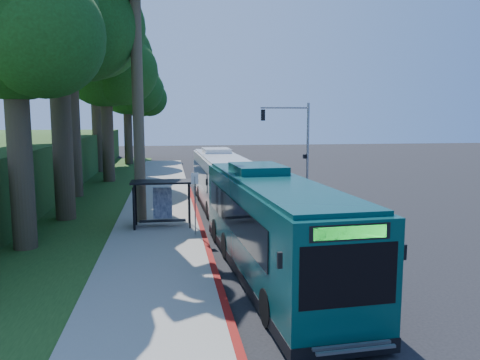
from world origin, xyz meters
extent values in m
plane|color=black|center=(0.00, 0.00, 0.00)|extent=(140.00, 140.00, 0.00)
cube|color=gray|center=(-7.30, 0.00, 0.06)|extent=(4.50, 70.00, 0.12)
cube|color=maroon|center=(-5.00, -4.00, 0.07)|extent=(0.25, 30.00, 0.13)
cube|color=#234719|center=(-13.00, 5.00, 0.03)|extent=(8.00, 70.00, 0.06)
cube|color=black|center=(-7.00, -3.00, 2.50)|extent=(3.20, 1.50, 0.10)
cube|color=black|center=(-8.45, -3.00, 1.20)|extent=(0.06, 1.30, 2.20)
cube|color=navy|center=(-7.00, -2.30, 1.25)|extent=(1.00, 0.12, 1.70)
cube|color=black|center=(-7.00, -3.10, 0.45)|extent=(2.40, 0.40, 0.06)
cube|color=black|center=(-8.40, -2.40, 1.20)|extent=(0.08, 0.08, 2.40)
cube|color=black|center=(-5.60, -2.40, 1.20)|extent=(0.08, 0.08, 2.40)
cube|color=black|center=(-8.40, -3.60, 1.20)|extent=(0.08, 0.08, 2.40)
cube|color=black|center=(-5.60, -3.60, 1.20)|extent=(0.08, 0.08, 2.40)
cylinder|color=gray|center=(-5.40, -5.00, 1.50)|extent=(0.06, 0.06, 3.00)
cube|color=white|center=(-5.40, -5.00, 2.90)|extent=(0.35, 0.04, 0.55)
cylinder|color=gray|center=(4.80, 10.00, 3.50)|extent=(0.20, 0.20, 7.00)
cylinder|color=gray|center=(2.80, 10.00, 6.60)|extent=(4.00, 0.14, 0.14)
cube|color=black|center=(1.00, 10.00, 6.00)|extent=(0.30, 0.30, 0.90)
cube|color=black|center=(4.55, 10.00, 2.60)|extent=(0.25, 0.25, 0.35)
cylinder|color=#4C3F2D|center=(-8.20, -1.50, 6.50)|extent=(0.60, 0.60, 13.00)
cylinder|color=#382B1E|center=(-12.50, 0.00, 5.25)|extent=(1.10, 1.10, 10.50)
sphere|color=#18380F|center=(-12.50, 0.00, 11.70)|extent=(8.00, 8.00, 8.00)
sphere|color=#18380F|center=(-10.90, -1.20, 10.50)|extent=(5.60, 5.60, 5.60)
sphere|color=#18380F|center=(-13.90, 1.40, 10.80)|extent=(5.20, 5.20, 5.20)
cylinder|color=#382B1E|center=(-13.50, 8.00, 5.95)|extent=(1.18, 1.18, 11.90)
sphere|color=#18380F|center=(-13.50, 8.00, 13.26)|extent=(10.00, 10.00, 10.00)
sphere|color=#18380F|center=(-11.50, 6.50, 11.90)|extent=(7.00, 7.00, 7.00)
sphere|color=#18380F|center=(-15.25, 9.75, 12.24)|extent=(6.50, 6.50, 6.50)
cylinder|color=#382B1E|center=(-12.00, 16.00, 4.90)|extent=(1.06, 1.06, 9.80)
sphere|color=#18380F|center=(-12.00, 16.00, 10.92)|extent=(8.40, 8.40, 8.40)
sphere|color=#18380F|center=(-10.32, 14.74, 9.80)|extent=(5.88, 5.88, 5.88)
sphere|color=#18380F|center=(-13.47, 17.47, 10.08)|extent=(5.46, 5.46, 5.46)
cylinder|color=#382B1E|center=(-14.00, 24.00, 5.60)|extent=(1.14, 1.14, 11.20)
sphere|color=#18380F|center=(-14.00, 24.00, 12.48)|extent=(9.60, 9.60, 9.60)
sphere|color=#18380F|center=(-12.08, 22.56, 11.20)|extent=(6.72, 6.72, 6.72)
sphere|color=#18380F|center=(-15.68, 25.68, 11.52)|extent=(6.24, 6.24, 6.24)
cylinder|color=#382B1E|center=(-11.50, 32.00, 4.55)|extent=(1.02, 1.02, 9.10)
sphere|color=#18380F|center=(-11.50, 32.00, 10.14)|extent=(8.00, 8.00, 8.00)
sphere|color=#18380F|center=(-9.90, 30.80, 9.10)|extent=(5.60, 5.60, 5.60)
sphere|color=#18380F|center=(-12.90, 33.40, 9.36)|extent=(5.20, 5.20, 5.20)
cylinder|color=#382B1E|center=(-10.50, 40.00, 4.20)|extent=(0.98, 0.98, 8.40)
sphere|color=#18380F|center=(-10.50, 40.00, 9.36)|extent=(7.00, 7.00, 7.00)
sphere|color=#18380F|center=(-9.10, 38.95, 8.40)|extent=(4.90, 4.90, 4.90)
sphere|color=#18380F|center=(-11.72, 41.23, 8.64)|extent=(4.55, 4.55, 4.55)
cylinder|color=#382B1E|center=(-13.00, -6.00, 4.55)|extent=(1.02, 1.02, 9.10)
sphere|color=#18380F|center=(-13.00, -6.00, 10.14)|extent=(7.20, 7.20, 7.20)
sphere|color=#18380F|center=(-11.56, -7.08, 9.10)|extent=(5.04, 5.04, 5.04)
cube|color=silver|center=(-3.27, 3.13, 1.81)|extent=(2.85, 12.30, 2.91)
cube|color=black|center=(-3.27, 3.13, 0.31)|extent=(2.88, 12.36, 0.36)
cube|color=black|center=(-3.28, 3.64, 2.09)|extent=(2.86, 9.61, 1.12)
cube|color=black|center=(-3.15, -2.94, 2.04)|extent=(2.29, 0.17, 1.43)
cube|color=black|center=(-3.39, 9.21, 2.14)|extent=(2.08, 0.17, 1.02)
cube|color=#19E533|center=(-3.15, -2.95, 3.01)|extent=(1.69, 0.14, 0.29)
cube|color=silver|center=(-3.27, 3.13, 3.32)|extent=(2.63, 11.69, 0.12)
cube|color=silver|center=(-3.31, 5.17, 3.49)|extent=(1.87, 2.59, 0.36)
cylinder|color=black|center=(-4.37, -0.81, 0.51)|extent=(0.33, 1.03, 1.02)
cylinder|color=black|center=(-2.01, -0.76, 0.51)|extent=(0.33, 1.03, 1.02)
cylinder|color=black|center=(-4.54, 7.76, 0.51)|extent=(0.33, 1.03, 1.02)
cylinder|color=black|center=(-2.19, 7.81, 0.51)|extent=(0.33, 1.03, 1.02)
cube|color=#0A3A38|center=(-2.91, -10.94, 1.93)|extent=(3.52, 13.21, 3.11)
cube|color=black|center=(-2.91, -10.94, 0.33)|extent=(3.55, 13.28, 0.38)
cube|color=black|center=(-2.94, -10.40, 2.23)|extent=(3.42, 10.35, 1.20)
cube|color=black|center=(-2.54, -17.42, 2.18)|extent=(2.45, 0.27, 1.53)
cube|color=black|center=(-3.28, -4.47, 2.29)|extent=(2.23, 0.26, 1.09)
cube|color=#19E533|center=(-2.54, -17.43, 3.21)|extent=(1.81, 0.21, 0.31)
cube|color=#0A3A38|center=(-2.91, -10.94, 3.54)|extent=(3.26, 12.55, 0.13)
cube|color=#0A3A38|center=(-3.03, -8.77, 3.73)|extent=(2.10, 2.83, 0.38)
cylinder|color=black|center=(-3.93, -15.19, 0.54)|extent=(0.39, 1.11, 1.09)
cylinder|color=black|center=(-1.41, -15.05, 0.54)|extent=(0.39, 1.11, 1.09)
cylinder|color=black|center=(-4.45, -6.05, 0.54)|extent=(0.39, 1.11, 1.09)
cylinder|color=black|center=(-1.94, -5.91, 0.54)|extent=(0.39, 1.11, 1.09)
imported|color=silver|center=(1.70, 3.23, 0.81)|extent=(3.31, 6.10, 1.62)
camera|label=1|loc=(-6.63, -27.44, 5.85)|focal=35.00mm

